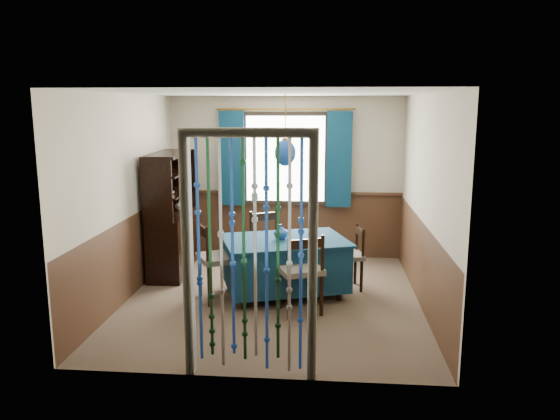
# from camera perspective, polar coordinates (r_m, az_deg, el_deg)

# --- Properties ---
(floor) EXTENTS (4.00, 4.00, 0.00)m
(floor) POSITION_cam_1_polar(r_m,az_deg,el_deg) (6.85, -0.75, -9.25)
(floor) COLOR brown
(floor) RESTS_ON ground
(ceiling) EXTENTS (4.00, 4.00, 0.00)m
(ceiling) POSITION_cam_1_polar(r_m,az_deg,el_deg) (6.43, -0.81, 12.14)
(ceiling) COLOR silver
(ceiling) RESTS_ON ground
(wall_back) EXTENTS (3.60, 0.00, 3.60)m
(wall_back) POSITION_cam_1_polar(r_m,az_deg,el_deg) (8.50, 0.60, 3.39)
(wall_back) COLOR #BCB39A
(wall_back) RESTS_ON ground
(wall_front) EXTENTS (3.60, 0.00, 3.60)m
(wall_front) POSITION_cam_1_polar(r_m,az_deg,el_deg) (4.58, -3.33, -3.14)
(wall_front) COLOR #BCB39A
(wall_front) RESTS_ON ground
(wall_left) EXTENTS (0.00, 4.00, 4.00)m
(wall_left) POSITION_cam_1_polar(r_m,az_deg,el_deg) (6.94, -15.73, 1.29)
(wall_left) COLOR #BCB39A
(wall_left) RESTS_ON ground
(wall_right) EXTENTS (0.00, 4.00, 4.00)m
(wall_right) POSITION_cam_1_polar(r_m,az_deg,el_deg) (6.59, 14.98, 0.83)
(wall_right) COLOR #BCB39A
(wall_right) RESTS_ON ground
(wainscot_back) EXTENTS (3.60, 0.00, 3.60)m
(wainscot_back) POSITION_cam_1_polar(r_m,az_deg,el_deg) (8.61, 0.58, -1.57)
(wainscot_back) COLOR #422919
(wainscot_back) RESTS_ON ground
(wainscot_front) EXTENTS (3.60, 0.00, 3.60)m
(wainscot_front) POSITION_cam_1_polar(r_m,az_deg,el_deg) (4.84, -3.20, -11.75)
(wainscot_front) COLOR #422919
(wainscot_front) RESTS_ON ground
(wainscot_left) EXTENTS (0.00, 4.00, 4.00)m
(wainscot_left) POSITION_cam_1_polar(r_m,az_deg,el_deg) (7.10, -15.30, -4.69)
(wainscot_left) COLOR #422919
(wainscot_left) RESTS_ON ground
(wainscot_right) EXTENTS (0.00, 4.00, 4.00)m
(wainscot_right) POSITION_cam_1_polar(r_m,az_deg,el_deg) (6.76, 14.54, -5.44)
(wainscot_right) COLOR #422919
(wainscot_right) RESTS_ON ground
(window) EXTENTS (1.32, 0.12, 1.42)m
(window) POSITION_cam_1_polar(r_m,az_deg,el_deg) (8.41, 0.57, 5.37)
(window) COLOR black
(window) RESTS_ON wall_back
(doorway) EXTENTS (1.16, 0.12, 2.18)m
(doorway) POSITION_cam_1_polar(r_m,az_deg,el_deg) (4.69, -3.20, -5.33)
(doorway) COLOR silver
(doorway) RESTS_ON ground
(dining_table) EXTENTS (1.76, 1.47, 0.72)m
(dining_table) POSITION_cam_1_polar(r_m,az_deg,el_deg) (6.87, 0.52, -5.51)
(dining_table) COLOR #0E314A
(dining_table) RESTS_ON floor
(chair_near) EXTENTS (0.60, 0.59, 0.95)m
(chair_near) POSITION_cam_1_polar(r_m,az_deg,el_deg) (6.26, 2.21, -6.39)
(chair_near) COLOR black
(chair_near) RESTS_ON floor
(chair_far) EXTENTS (0.60, 0.59, 0.92)m
(chair_far) POSITION_cam_1_polar(r_m,az_deg,el_deg) (7.52, -1.28, -3.52)
(chair_far) COLOR black
(chair_far) RESTS_ON floor
(chair_left) EXTENTS (0.64, 0.65, 0.98)m
(chair_left) POSITION_cam_1_polar(r_m,az_deg,el_deg) (6.72, -6.65, -5.09)
(chair_left) COLOR black
(chair_left) RESTS_ON floor
(chair_right) EXTENTS (0.46, 0.48, 0.82)m
(chair_right) POSITION_cam_1_polar(r_m,az_deg,el_deg) (7.16, 7.25, -4.75)
(chair_right) COLOR black
(chair_right) RESTS_ON floor
(sideboard) EXTENTS (0.53, 1.33, 1.71)m
(sideboard) POSITION_cam_1_polar(r_m,az_deg,el_deg) (7.93, -11.26, -2.18)
(sideboard) COLOR black
(sideboard) RESTS_ON floor
(pendant_lamp) EXTENTS (0.26, 0.26, 0.86)m
(pendant_lamp) POSITION_cam_1_polar(r_m,az_deg,el_deg) (6.61, 0.54, 6.03)
(pendant_lamp) COLOR olive
(pendant_lamp) RESTS_ON ceiling
(vase_table) EXTENTS (0.20, 0.20, 0.17)m
(vase_table) POSITION_cam_1_polar(r_m,az_deg,el_deg) (6.78, 0.08, -2.36)
(vase_table) COLOR navy
(vase_table) RESTS_ON dining_table
(bowl_shelf) EXTENTS (0.23, 0.23, 0.05)m
(bowl_shelf) POSITION_cam_1_polar(r_m,az_deg,el_deg) (7.51, -11.63, 1.75)
(bowl_shelf) COLOR beige
(bowl_shelf) RESTS_ON sideboard
(vase_sideboard) EXTENTS (0.18, 0.18, 0.17)m
(vase_sideboard) POSITION_cam_1_polar(r_m,az_deg,el_deg) (8.10, -10.40, 0.64)
(vase_sideboard) COLOR beige
(vase_sideboard) RESTS_ON sideboard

